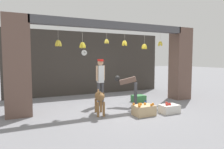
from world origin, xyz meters
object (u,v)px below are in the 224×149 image
dog (100,98)px  shopkeeper (100,78)px  water_bottle (145,104)px  fruit_crate_oranges (144,110)px  wall_clock (84,53)px  fruit_crate_apples (169,109)px  produce_box_green (139,99)px  worker_stooping (129,86)px

dog → shopkeeper: shopkeeper is taller
dog → water_bottle: dog is taller
fruit_crate_oranges → wall_clock: (-0.57, 4.00, 1.76)m
fruit_crate_apples → wall_clock: (-1.42, 4.10, 1.78)m
shopkeeper → fruit_crate_oranges: bearing=103.8°
fruit_crate_oranges → water_bottle: bearing=53.0°
shopkeeper → produce_box_green: bearing=168.3°
worker_stooping → fruit_crate_apples: size_ratio=1.85×
shopkeeper → wall_clock: (0.10, 2.27, 0.95)m
dog → fruit_crate_apples: dog is taller
worker_stooping → wall_clock: wall_clock is taller
shopkeeper → produce_box_green: (1.51, -0.11, -0.83)m
fruit_crate_oranges → water_bottle: (0.56, 0.74, -0.03)m
fruit_crate_oranges → fruit_crate_apples: (0.85, -0.10, -0.02)m
fruit_crate_oranges → water_bottle: 0.93m
worker_stooping → wall_clock: 3.10m
shopkeeper → worker_stooping: bearing=145.4°
dog → fruit_crate_oranges: (1.14, -0.59, -0.35)m
worker_stooping → water_bottle: (0.33, -0.52, -0.58)m
dog → wall_clock: bearing=-176.7°
dog → worker_stooping: bearing=129.0°
water_bottle → shopkeeper: bearing=141.3°
shopkeeper → water_bottle: shopkeeper is taller
fruit_crate_oranges → worker_stooping: bearing=79.5°
fruit_crate_apples → wall_clock: 4.69m
fruit_crate_apples → water_bottle: bearing=108.9°
worker_stooping → wall_clock: size_ratio=3.79×
dog → worker_stooping: 1.54m
fruit_crate_oranges → wall_clock: wall_clock is taller
water_bottle → dog: bearing=-174.8°
shopkeeper → water_bottle: size_ratio=6.33×
shopkeeper → worker_stooping: 1.05m
shopkeeper → produce_box_green: shopkeeper is taller
shopkeeper → fruit_crate_apples: 2.52m
produce_box_green → wall_clock: size_ratio=1.71×
dog → water_bottle: size_ratio=3.74×
dog → shopkeeper: (0.47, 1.14, 0.45)m
dog → wall_clock: size_ratio=3.49×
produce_box_green → shopkeeper: bearing=175.7°
worker_stooping → dog: bearing=148.4°
worker_stooping → produce_box_green: size_ratio=2.22×
worker_stooping → water_bottle: bearing=-115.7°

